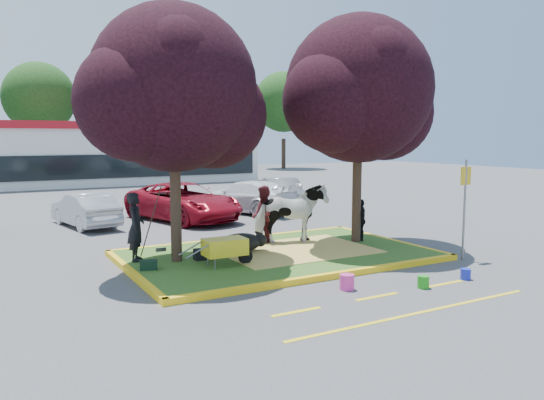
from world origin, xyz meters
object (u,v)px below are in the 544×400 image
cow (291,214)px  bucket_blue (466,274)px  handler (136,227)px  calf (240,243)px  sign_post (465,198)px  bucket_green (423,282)px  wheelbarrow (225,247)px  car_silver (85,210)px  bucket_pink (347,282)px

cow → bucket_blue: size_ratio=8.32×
handler → bucket_blue: (6.44, -5.09, -0.91)m
calf → sign_post: (5.24, -3.17, 1.29)m
calf → bucket_green: (2.27, -4.66, -0.28)m
handler → wheelbarrow: bearing=-110.5°
wheelbarrow → car_silver: 8.97m
sign_post → bucket_blue: sign_post is taller
cow → car_silver: 8.53m
bucket_green → handler: bearing=134.4°
bucket_blue → cow: bearing=109.1°
sign_post → bucket_pink: size_ratio=7.99×
calf → car_silver: (-2.78, 7.56, 0.22)m
bucket_blue → car_silver: size_ratio=0.07×
handler → bucket_pink: (3.46, -4.41, -0.87)m
cow → sign_post: size_ratio=0.78×
handler → sign_post: size_ratio=0.65×
bucket_blue → car_silver: bearing=118.0°
cow → bucket_green: (0.35, -5.12, -0.91)m
cow → bucket_pink: cow is taller
calf → bucket_blue: 5.92m
handler → wheelbarrow: size_ratio=0.95×
wheelbarrow → bucket_pink: (1.71, -2.71, -0.46)m
cow → car_silver: bearing=47.2°
cow → wheelbarrow: (-2.92, -1.69, -0.42)m
sign_post → car_silver: 13.44m
calf → wheelbarrow: 1.60m
calf → car_silver: 8.06m
cow → handler: size_ratio=1.20×
bucket_green → wheelbarrow: bearing=133.6°
calf → bucket_blue: (3.68, -4.62, -0.30)m
bucket_green → car_silver: bearing=112.5°
cow → calf: cow is taller
bucket_green → bucket_blue: bucket_green is taller
cow → bucket_pink: (-1.22, -4.39, -0.88)m
bucket_green → car_silver: car_silver is taller
cow → bucket_blue: bearing=-147.2°
car_silver → bucket_pink: bearing=96.5°
handler → bucket_blue: bearing=-104.8°
calf → bucket_pink: bearing=-79.1°
bucket_green → bucket_pink: 1.73m
cow → calf: size_ratio=1.69×
wheelbarrow → car_silver: size_ratio=0.48×
handler → cow: bearing=-66.6°
bucket_green → bucket_blue: bearing=1.7°
handler → bucket_pink: size_ratio=5.18×
calf → sign_post: sign_post is taller
bucket_green → calf: bearing=116.0°
bucket_green → cow: bearing=93.9°
bucket_green → bucket_blue: 1.41m
sign_post → calf: bearing=146.5°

